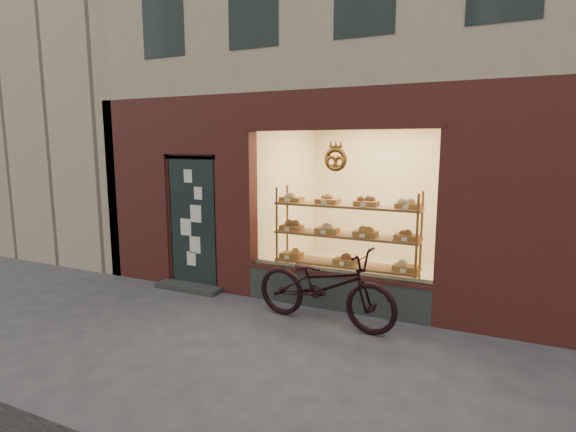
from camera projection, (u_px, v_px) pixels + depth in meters
The scene contains 4 objects.
ground at pixel (231, 366), 4.82m from camera, with size 90.00×90.00×0.00m, color #393941.
neighbor_left at pixel (49, 70), 13.06m from camera, with size 12.00×7.00×9.00m, color tan.
display_shelf at pixel (346, 244), 6.78m from camera, with size 2.20×0.45×1.70m.
bicycle at pixel (324, 286), 5.88m from camera, with size 0.69×1.99×1.04m, color black.
Camera 1 is at (2.47, -3.83, 2.35)m, focal length 28.00 mm.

